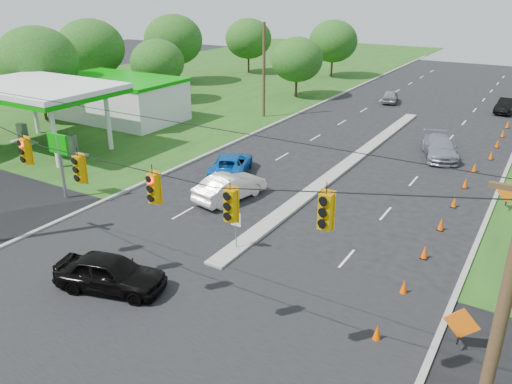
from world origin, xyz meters
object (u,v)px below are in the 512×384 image
Objects in this scene: white_sedan at (230,187)px; blue_pickup at (231,164)px; gas_station at (107,97)px; black_sedan at (110,273)px.

white_sedan is 4.41m from blue_pickup.
gas_station is 21.89m from white_sedan.
blue_pickup is (17.42, -5.40, -1.85)m from gas_station.
black_sedan is 10.87m from white_sedan.
gas_station is 18.33m from blue_pickup.
gas_station reaches higher than black_sedan.
gas_station reaches higher than white_sedan.
white_sedan is (19.83, -9.09, -1.77)m from gas_station.
gas_station is at bearing 30.49° from black_sedan.
gas_station is at bearing -13.44° from white_sedan.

